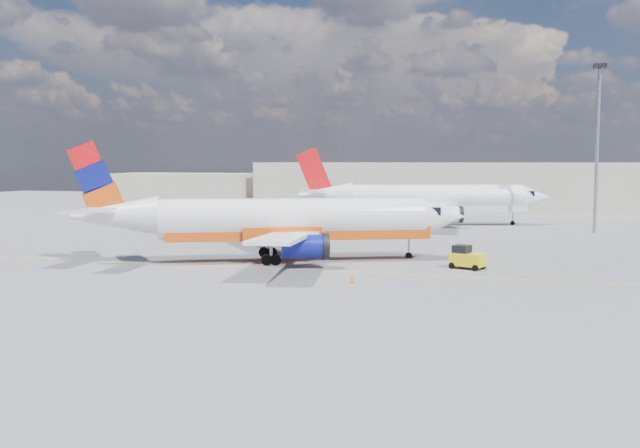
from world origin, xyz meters
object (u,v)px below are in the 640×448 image
(traffic_cone, at_px, (352,281))
(gse_tug, at_px, (466,258))
(main_jet, at_px, (281,221))
(second_jet, at_px, (429,199))

(traffic_cone, bearing_deg, gse_tug, 54.70)
(main_jet, distance_m, traffic_cone, 13.04)
(traffic_cone, bearing_deg, main_jet, 131.43)
(traffic_cone, bearing_deg, second_jet, 91.40)
(second_jet, xyz_separation_m, traffic_cone, (1.13, -46.12, -3.04))
(second_jet, height_order, gse_tug, second_jet)
(second_jet, distance_m, gse_tug, 37.56)
(main_jet, xyz_separation_m, gse_tug, (15.10, -0.04, -2.46))
(gse_tug, xyz_separation_m, traffic_cone, (-6.71, -9.47, -0.56))
(main_jet, height_order, second_jet, second_jet)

